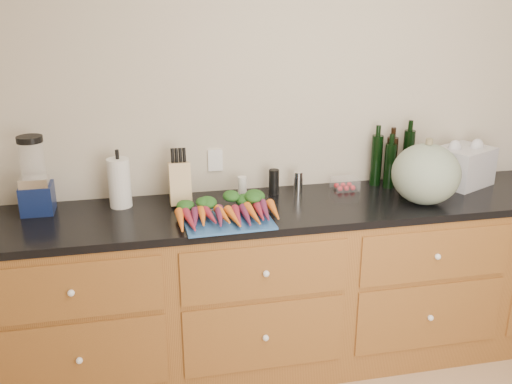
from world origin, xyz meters
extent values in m
cube|color=beige|center=(0.00, 1.62, 1.30)|extent=(4.10, 0.05, 2.60)
cube|color=brown|center=(0.00, 1.30, 0.45)|extent=(3.60, 0.60, 0.90)
cube|color=brown|center=(-1.35, 0.99, 0.72)|extent=(0.82, 0.01, 0.28)
sphere|color=white|center=(-1.35, 0.98, 0.72)|extent=(0.03, 0.03, 0.03)
cube|color=brown|center=(-1.35, 0.99, 0.36)|extent=(0.82, 0.01, 0.38)
sphere|color=white|center=(-1.35, 0.98, 0.36)|extent=(0.03, 0.03, 0.03)
cube|color=brown|center=(-0.45, 0.99, 0.72)|extent=(0.82, 0.01, 0.28)
sphere|color=white|center=(-0.45, 0.98, 0.72)|extent=(0.03, 0.03, 0.03)
cube|color=brown|center=(-0.45, 0.99, 0.36)|extent=(0.82, 0.01, 0.38)
sphere|color=white|center=(-0.45, 0.98, 0.36)|extent=(0.03, 0.03, 0.03)
cube|color=brown|center=(0.45, 0.99, 0.72)|extent=(0.82, 0.01, 0.28)
sphere|color=white|center=(0.45, 0.98, 0.72)|extent=(0.03, 0.03, 0.03)
cube|color=brown|center=(0.45, 0.99, 0.36)|extent=(0.82, 0.01, 0.38)
sphere|color=white|center=(0.45, 0.98, 0.36)|extent=(0.03, 0.03, 0.03)
cube|color=black|center=(0.00, 1.30, 0.92)|extent=(3.64, 0.62, 0.04)
cube|color=#285798|center=(-0.61, 1.14, 0.95)|extent=(0.44, 0.34, 0.01)
cone|color=orange|center=(-0.83, 1.12, 0.97)|extent=(0.05, 0.22, 0.05)
cone|color=maroon|center=(-0.80, 1.12, 0.97)|extent=(0.05, 0.22, 0.05)
cone|color=#692047|center=(-0.76, 1.12, 0.97)|extent=(0.05, 0.22, 0.05)
cone|color=orange|center=(-0.73, 1.12, 0.97)|extent=(0.05, 0.22, 0.05)
cone|color=maroon|center=(-0.69, 1.12, 0.97)|extent=(0.05, 0.22, 0.05)
cone|color=#692047|center=(-0.66, 1.12, 0.97)|extent=(0.05, 0.22, 0.05)
cone|color=orange|center=(-0.62, 1.12, 0.97)|extent=(0.05, 0.22, 0.05)
ellipsoid|color=#204617|center=(-0.73, 1.28, 0.98)|extent=(0.22, 0.13, 0.07)
cone|color=orange|center=(-0.59, 1.12, 0.97)|extent=(0.05, 0.22, 0.05)
cone|color=maroon|center=(-0.56, 1.12, 0.97)|extent=(0.05, 0.22, 0.05)
cone|color=#692047|center=(-0.52, 1.12, 0.97)|extent=(0.05, 0.22, 0.05)
cone|color=orange|center=(-0.49, 1.12, 0.97)|extent=(0.05, 0.22, 0.05)
cone|color=maroon|center=(-0.45, 1.12, 0.97)|extent=(0.05, 0.22, 0.05)
cone|color=#692047|center=(-0.42, 1.12, 0.97)|extent=(0.05, 0.22, 0.05)
cone|color=orange|center=(-0.38, 1.12, 0.97)|extent=(0.05, 0.22, 0.05)
ellipsoid|color=#204617|center=(-0.49, 1.28, 0.98)|extent=(0.22, 0.13, 0.07)
ellipsoid|color=slate|center=(0.45, 1.18, 1.10)|extent=(0.35, 0.35, 0.32)
cube|color=#0F1B47|center=(-1.53, 1.46, 1.01)|extent=(0.16, 0.16, 0.15)
cube|color=silver|center=(-1.53, 1.43, 1.11)|extent=(0.14, 0.09, 0.05)
cylinder|color=white|center=(-1.53, 1.46, 1.21)|extent=(0.12, 0.12, 0.20)
cylinder|color=black|center=(-1.53, 1.46, 1.32)|extent=(0.13, 0.13, 0.03)
cylinder|color=silver|center=(-1.12, 1.46, 1.07)|extent=(0.11, 0.11, 0.26)
cube|color=tan|center=(-0.81, 1.44, 1.05)|extent=(0.11, 0.11, 0.22)
cylinder|color=silver|center=(-0.47, 1.48, 1.00)|extent=(0.05, 0.05, 0.11)
cylinder|color=black|center=(-0.29, 1.48, 1.01)|extent=(0.06, 0.06, 0.14)
cylinder|color=white|center=(-0.16, 1.48, 1.00)|extent=(0.05, 0.05, 0.12)
cube|color=white|center=(0.12, 1.47, 0.97)|extent=(0.14, 0.11, 0.07)
cylinder|color=black|center=(0.32, 1.52, 1.09)|extent=(0.06, 0.06, 0.29)
cylinder|color=black|center=(0.42, 1.53, 1.08)|extent=(0.06, 0.06, 0.27)
cylinder|color=black|center=(0.51, 1.52, 1.10)|extent=(0.06, 0.06, 0.31)
cylinder|color=black|center=(0.38, 1.46, 1.07)|extent=(0.06, 0.06, 0.25)
camera|label=1|loc=(-1.00, -1.41, 2.00)|focal=40.00mm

